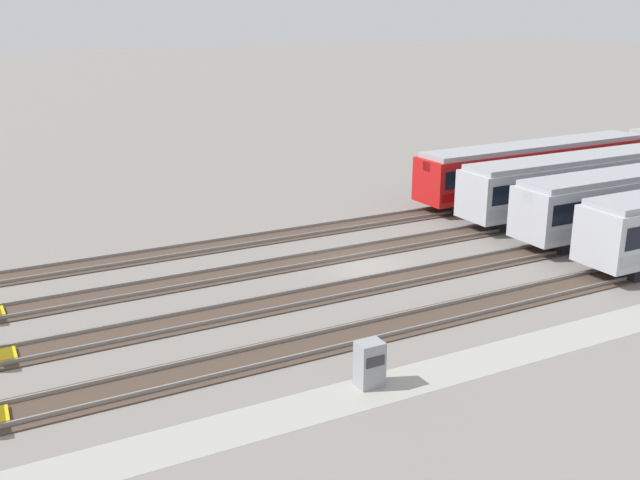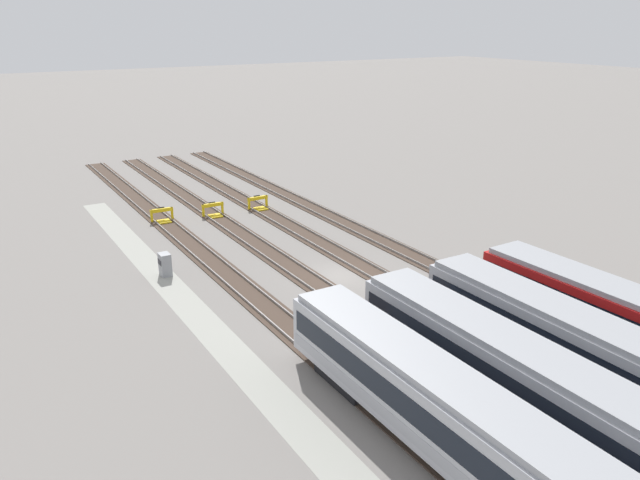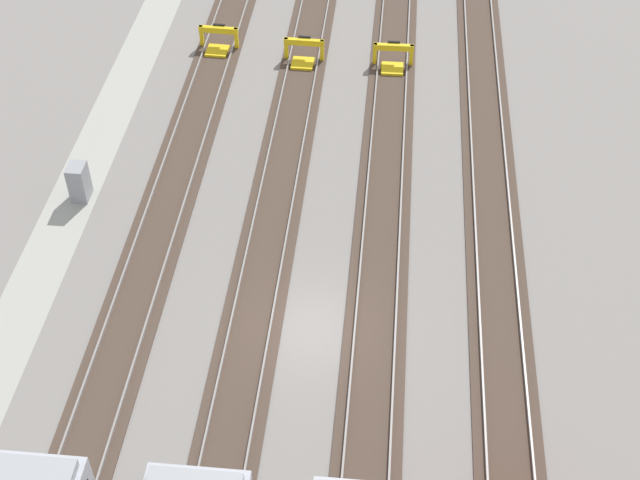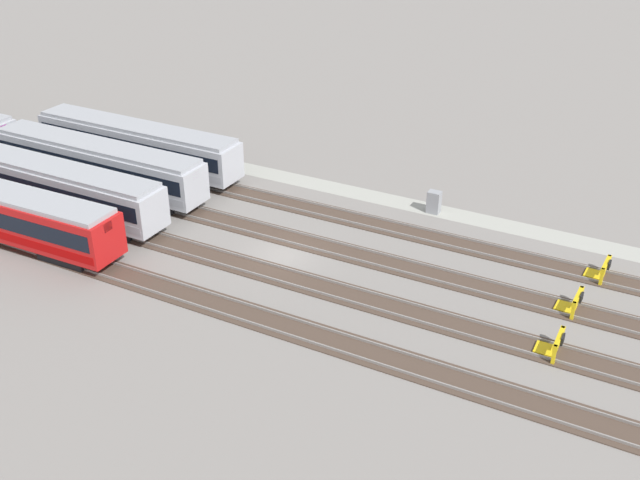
# 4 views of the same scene
# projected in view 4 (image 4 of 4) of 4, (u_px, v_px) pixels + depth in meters

# --- Properties ---
(ground_plane) EXTENTS (400.00, 400.00, 0.00)m
(ground_plane) POSITION_uv_depth(u_px,v_px,m) (282.00, 255.00, 47.34)
(ground_plane) COLOR gray
(service_walkway) EXTENTS (54.00, 2.00, 0.01)m
(service_walkway) POSITION_uv_depth(u_px,v_px,m) (355.00, 193.00, 55.57)
(service_walkway) COLOR #9E9E93
(service_walkway) RESTS_ON ground
(rail_track_nearest) EXTENTS (90.00, 2.24, 0.21)m
(rail_track_nearest) POSITION_uv_depth(u_px,v_px,m) (330.00, 213.00, 52.47)
(rail_track_nearest) COLOR #47382D
(rail_track_nearest) RESTS_ON ground
(rail_track_near_inner) EXTENTS (90.00, 2.24, 0.21)m
(rail_track_near_inner) POSITION_uv_depth(u_px,v_px,m) (299.00, 240.00, 49.03)
(rail_track_near_inner) COLOR #47382D
(rail_track_near_inner) RESTS_ON ground
(rail_track_middle) EXTENTS (90.00, 2.24, 0.21)m
(rail_track_middle) POSITION_uv_depth(u_px,v_px,m) (264.00, 271.00, 45.60)
(rail_track_middle) COLOR #47382D
(rail_track_middle) RESTS_ON ground
(rail_track_far_inner) EXTENTS (90.00, 2.24, 0.21)m
(rail_track_far_inner) POSITION_uv_depth(u_px,v_px,m) (222.00, 306.00, 42.17)
(rail_track_far_inner) COLOR #47382D
(rail_track_far_inner) RESTS_ON ground
(subway_car_front_row_leftmost) EXTENTS (18.00, 2.86, 3.70)m
(subway_car_front_row_leftmost) POSITION_uv_depth(u_px,v_px,m) (98.00, 164.00, 55.10)
(subway_car_front_row_leftmost) COLOR #ADAFB7
(subway_car_front_row_leftmost) RESTS_ON ground
(subway_car_front_row_centre) EXTENTS (18.00, 2.86, 3.70)m
(subway_car_front_row_centre) POSITION_uv_depth(u_px,v_px,m) (138.00, 145.00, 58.55)
(subway_car_front_row_centre) COLOR #ADAFB7
(subway_car_front_row_centre) RESTS_ON ground
(subway_car_front_row_right_inner) EXTENTS (18.01, 2.87, 3.70)m
(subway_car_front_row_right_inner) POSITION_uv_depth(u_px,v_px,m) (53.00, 187.00, 51.64)
(subway_car_front_row_right_inner) COLOR #ADAFB7
(subway_car_front_row_right_inner) RESTS_ON ground
(subway_car_front_row_rightmost) EXTENTS (18.06, 3.22, 3.70)m
(subway_car_front_row_rightmost) POSITION_uv_depth(u_px,v_px,m) (1.00, 212.00, 48.20)
(subway_car_front_row_rightmost) COLOR #B71414
(subway_car_front_row_rightmost) RESTS_ON ground
(bumper_stop_nearest_track) EXTENTS (1.37, 2.01, 1.22)m
(bumper_stop_nearest_track) POSITION_uv_depth(u_px,v_px,m) (600.00, 270.00, 44.74)
(bumper_stop_nearest_track) COLOR gold
(bumper_stop_nearest_track) RESTS_ON ground
(bumper_stop_near_inner_track) EXTENTS (1.36, 2.01, 1.22)m
(bumper_stop_near_inner_track) POSITION_uv_depth(u_px,v_px,m) (572.00, 303.00, 41.62)
(bumper_stop_near_inner_track) COLOR gold
(bumper_stop_near_inner_track) RESTS_ON ground
(bumper_stop_middle_track) EXTENTS (1.35, 2.00, 1.22)m
(bumper_stop_middle_track) POSITION_uv_depth(u_px,v_px,m) (553.00, 345.00, 38.21)
(bumper_stop_middle_track) COLOR gold
(bumper_stop_middle_track) RESTS_ON ground
(electrical_cabinet) EXTENTS (0.90, 0.73, 1.60)m
(electrical_cabinet) POSITION_uv_depth(u_px,v_px,m) (434.00, 202.00, 52.32)
(electrical_cabinet) COLOR gray
(electrical_cabinet) RESTS_ON ground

